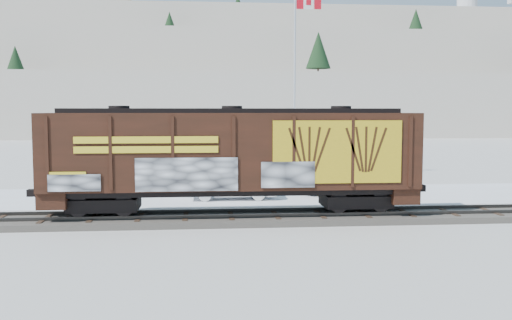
{
  "coord_description": "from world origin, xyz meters",
  "views": [
    {
      "loc": [
        -1.15,
        -25.17,
        4.88
      ],
      "look_at": [
        1.41,
        3.0,
        2.47
      ],
      "focal_mm": 40.0,
      "sensor_mm": 36.0,
      "label": 1
    }
  ],
  "objects": [
    {
      "name": "parking_strip",
      "position": [
        0.0,
        7.5,
        0.01
      ],
      "size": [
        40.0,
        8.0,
        0.03
      ],
      "primitive_type": "cube",
      "color": "white",
      "rests_on": "ground"
    },
    {
      "name": "hillside",
      "position": [
        -0.05,
        139.79,
        14.37
      ],
      "size": [
        360.0,
        110.0,
        93.0
      ],
      "color": "white",
      "rests_on": "ground"
    },
    {
      "name": "rail_track",
      "position": [
        0.0,
        0.0,
        0.15
      ],
      "size": [
        50.0,
        3.4,
        0.43
      ],
      "color": "#59544C",
      "rests_on": "ground"
    },
    {
      "name": "car_dark",
      "position": [
        6.68,
        7.09,
        0.75
      ],
      "size": [
        5.32,
        3.61,
        1.43
      ],
      "primitive_type": "imported",
      "rotation": [
        0.0,
        0.0,
        1.21
      ],
      "color": "#212429",
      "rests_on": "parking_strip"
    },
    {
      "name": "flagpole",
      "position": [
        5.31,
        14.76,
        5.01
      ],
      "size": [
        2.3,
        0.9,
        13.2
      ],
      "color": "silver",
      "rests_on": "ground"
    },
    {
      "name": "car_silver",
      "position": [
        -3.93,
        8.29,
        0.77
      ],
      "size": [
        4.65,
        2.83,
        1.48
      ],
      "primitive_type": "imported",
      "rotation": [
        0.0,
        0.0,
        1.84
      ],
      "color": "#B7BBBF",
      "rests_on": "parking_strip"
    },
    {
      "name": "car_white",
      "position": [
        0.35,
        6.2,
        0.85
      ],
      "size": [
        4.97,
        1.75,
        1.63
      ],
      "primitive_type": "imported",
      "rotation": [
        0.0,
        0.0,
        1.57
      ],
      "color": "silver",
      "rests_on": "parking_strip"
    },
    {
      "name": "hopper_railcar",
      "position": [
        0.07,
        -0.01,
        2.97
      ],
      "size": [
        16.3,
        3.06,
        4.59
      ],
      "color": "black",
      "rests_on": "rail_track"
    },
    {
      "name": "ground",
      "position": [
        0.0,
        0.0,
        0.0
      ],
      "size": [
        500.0,
        500.0,
        0.0
      ],
      "primitive_type": "plane",
      "color": "white",
      "rests_on": "ground"
    }
  ]
}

